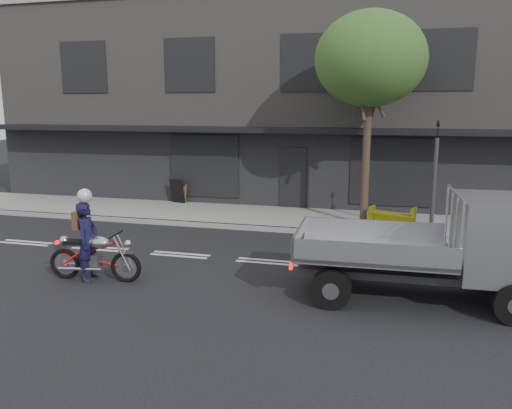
% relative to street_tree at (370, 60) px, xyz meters
% --- Properties ---
extents(ground, '(80.00, 80.00, 0.00)m').
position_rel_street_tree_xyz_m(ground, '(-2.20, -4.20, -5.28)').
color(ground, black).
rests_on(ground, ground).
extents(sidewalk, '(32.00, 3.20, 0.15)m').
position_rel_street_tree_xyz_m(sidewalk, '(-2.20, 0.50, -5.20)').
color(sidewalk, gray).
rests_on(sidewalk, ground).
extents(kerb, '(32.00, 0.20, 0.15)m').
position_rel_street_tree_xyz_m(kerb, '(-2.20, -1.10, -5.20)').
color(kerb, gray).
rests_on(kerb, ground).
extents(building_main, '(26.00, 10.00, 8.00)m').
position_rel_street_tree_xyz_m(building_main, '(-2.20, 7.10, -1.28)').
color(building_main, slate).
rests_on(building_main, ground).
extents(street_tree, '(3.40, 3.40, 6.74)m').
position_rel_street_tree_xyz_m(street_tree, '(0.00, 0.00, 0.00)').
color(street_tree, '#382B21').
rests_on(street_tree, ground).
extents(traffic_light_pole, '(0.12, 0.12, 3.50)m').
position_rel_street_tree_xyz_m(traffic_light_pole, '(2.00, -0.85, -3.63)').
color(traffic_light_pole, '#2D2D30').
rests_on(traffic_light_pole, ground).
extents(motorcycle, '(2.21, 0.64, 1.14)m').
position_rel_street_tree_xyz_m(motorcycle, '(-5.71, -6.47, -4.69)').
color(motorcycle, black).
rests_on(motorcycle, ground).
extents(rider, '(0.49, 0.69, 1.81)m').
position_rel_street_tree_xyz_m(rider, '(-5.86, -6.47, -4.37)').
color(rider, black).
rests_on(rider, ground).
extents(flatbed_ute, '(4.97, 2.16, 2.28)m').
position_rel_street_tree_xyz_m(flatbed_ute, '(2.45, -5.80, -3.98)').
color(flatbed_ute, black).
rests_on(flatbed_ute, ground).
extents(construction_barrier, '(1.43, 0.98, 0.74)m').
position_rel_street_tree_xyz_m(construction_barrier, '(0.88, -0.70, -4.76)').
color(construction_barrier, yellow).
rests_on(construction_barrier, sidewalk).
extents(sandwich_board, '(0.67, 0.51, 0.94)m').
position_rel_street_tree_xyz_m(sandwich_board, '(-7.23, 1.77, -4.66)').
color(sandwich_board, black).
rests_on(sandwich_board, sidewalk).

